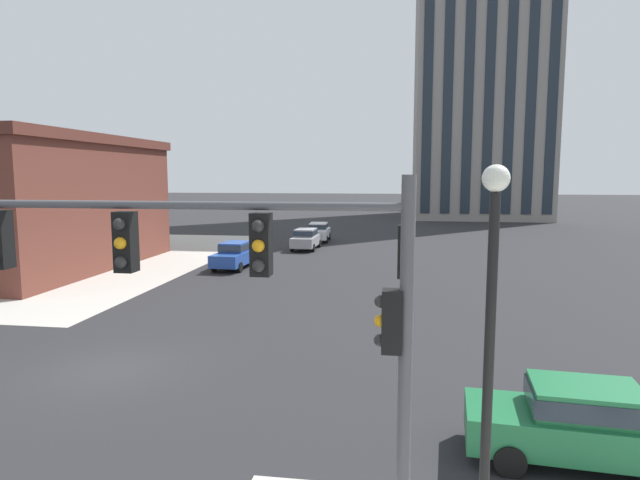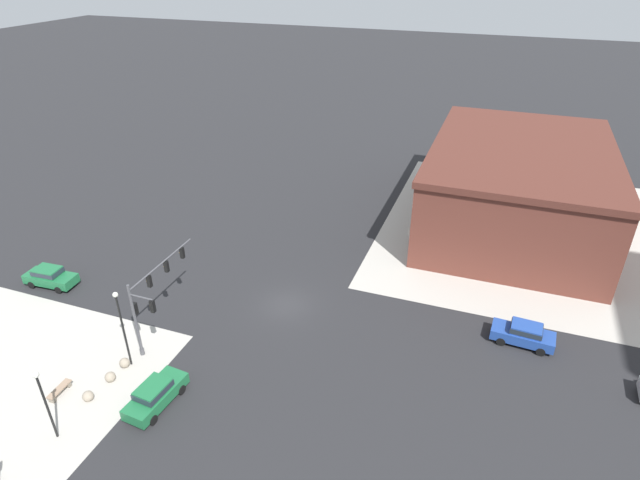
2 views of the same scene
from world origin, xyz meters
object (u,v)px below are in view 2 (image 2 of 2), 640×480
Objects in this scene: bollard_sphere_curb_a at (125,363)px; bollard_sphere_curb_b at (110,377)px; car_main_northbound_far at (155,394)px; car_main_southbound_near at (524,333)px; car_main_southbound_far at (50,276)px; street_lamp_mid_sidewalk at (44,397)px; street_lamp_corner_near at (121,321)px; traffic_signal_main at (151,295)px; bench_near_signal at (60,390)px; bollard_sphere_curb_c at (88,396)px.

bollard_sphere_curb_b is (1.44, -0.02, 0.00)m from bollard_sphere_curb_a.
car_main_northbound_far is 1.01× the size of car_main_southbound_near.
car_main_southbound_far reaches higher than bollard_sphere_curb_a.
street_lamp_mid_sidewalk is (6.25, 0.02, 2.86)m from bollard_sphere_curb_a.
bollard_sphere_curb_b is 3.86m from street_lamp_corner_near.
bollard_sphere_curb_a is 0.15× the size of car_main_northbound_far.
car_main_northbound_far is at bearing 135.14° from street_lamp_mid_sidewalk.
car_main_northbound_far and car_main_southbound_far have the same top height.
street_lamp_corner_near is (2.87, -0.30, -0.31)m from traffic_signal_main.
bench_near_signal is 0.40× the size of car_main_northbound_far.
bollard_sphere_curb_c is 0.16× the size of car_main_southbound_far.
car_main_southbound_far is at bearing -116.63° from car_main_northbound_far.
car_main_southbound_far is (-5.76, -12.59, -2.83)m from street_lamp_corner_near.
traffic_signal_main is 10.85× the size of bollard_sphere_curb_a.
bollard_sphere_curb_a is 1.44m from bollard_sphere_curb_b.
bollard_sphere_curb_a is 3.33m from bollard_sphere_curb_c.
car_main_southbound_near is (-15.29, 25.96, 0.57)m from bollard_sphere_curb_c.
street_lamp_corner_near is (-0.37, 0.23, 3.40)m from bollard_sphere_curb_a.
bollard_sphere_curb_c is 15.41m from car_main_southbound_far.
bollard_sphere_curb_a is 0.16× the size of car_main_southbound_near.
street_lamp_corner_near is 1.35× the size of car_main_southbound_far.
traffic_signal_main reaches higher than street_lamp_mid_sidewalk.
bollard_sphere_curb_c is at bearing 52.11° from car_main_southbound_far.
car_main_southbound_far is at bearing -114.59° from street_lamp_corner_near.
car_main_southbound_near is at bearing 109.08° from traffic_signal_main.
bench_near_signal is at bearing -22.85° from traffic_signal_main.
bollard_sphere_curb_c is 2.12m from bench_near_signal.
car_main_southbound_far is at bearing -81.30° from car_main_southbound_near.
bollard_sphere_curb_c is 30.14m from car_main_southbound_near.
street_lamp_mid_sidewalk is 31.61m from car_main_southbound_near.
traffic_signal_main is 1.68× the size of car_main_southbound_near.
bollard_sphere_curb_c is at bearing -3.61° from bollard_sphere_curb_a.
traffic_signal_main reaches higher than car_main_northbound_far.
car_main_southbound_far is (-9.66, -10.04, 0.59)m from bench_near_signal.
street_lamp_corner_near is at bearing -5.93° from traffic_signal_main.
car_main_southbound_near is at bearing 120.50° from bollard_sphere_curb_c.
car_main_northbound_far and car_main_southbound_near have the same top height.
car_main_southbound_near is (-11.60, 25.52, -2.83)m from street_lamp_corner_near.
car_main_northbound_far is at bearing -56.90° from car_main_southbound_near.
bollard_sphere_curb_c reaches higher than bench_near_signal.
bollard_sphere_curb_c is 0.16× the size of car_main_southbound_near.
car_main_northbound_far is at bearing 63.37° from car_main_southbound_far.
car_main_northbound_far is 1.01× the size of car_main_southbound_far.
car_main_southbound_near is at bearing 114.44° from street_lamp_corner_near.
street_lamp_corner_near is at bearing 65.41° from car_main_southbound_far.
bollard_sphere_curb_c is at bearing -175.46° from street_lamp_mid_sidewalk.
car_main_southbound_far is at bearing -127.89° from bollard_sphere_curb_c.
bench_near_signal is at bearing -47.80° from bollard_sphere_curb_b.
street_lamp_mid_sidewalk reaches higher than car_main_southbound_near.
traffic_signal_main reaches higher than car_main_southbound_near.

